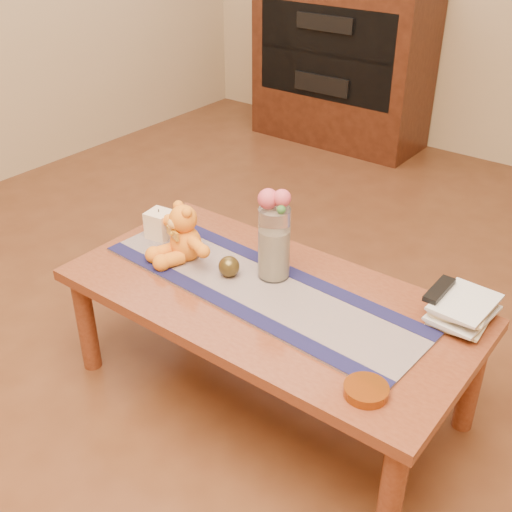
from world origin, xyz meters
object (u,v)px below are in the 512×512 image
Objects in this scene: amber_dish at (366,390)px; glass_vase at (274,243)px; book_bottom at (437,307)px; bronze_ball at (229,266)px; tv_remote at (439,290)px; pillar_candle at (160,224)px; teddy_bear at (185,232)px.

glass_vase is at bearing 149.44° from amber_dish.
book_bottom is at bearing 17.04° from glass_vase.
bronze_ball is 0.47× the size of tv_remote.
book_bottom is 1.39× the size of tv_remote.
glass_vase is (0.52, 0.04, 0.08)m from pillar_candle.
pillar_candle is 1.10m from amber_dish.
amber_dish is (1.06, -0.28, -0.05)m from pillar_candle.
amber_dish is at bearing -30.56° from glass_vase.
pillar_candle is at bearing -175.16° from teddy_bear.
pillar_candle is 0.66× the size of tv_remote.
glass_vase reaches higher than teddy_bear.
glass_vase is 2.09× the size of amber_dish.
bronze_ball reaches higher than amber_dish.
teddy_bear is 3.98× the size of bronze_ball.
amber_dish is (0.01, -0.49, 0.00)m from book_bottom.
book_bottom is (0.66, 0.26, -0.03)m from bronze_ball.
tv_remote is (0.54, 0.15, -0.05)m from glass_vase.
tv_remote is (0.00, -0.01, 0.07)m from book_bottom.
pillar_candle is 1.07m from tv_remote.
teddy_bear reaches higher than book_bottom.
glass_vase is (0.33, 0.09, 0.03)m from teddy_bear.
tv_remote is 0.48m from amber_dish.
bronze_ball is at bearing -161.71° from book_bottom.
amber_dish reaches higher than book_bottom.
bronze_ball is 0.71m from book_bottom.
book_bottom is at bearing 21.47° from bronze_ball.
pillar_candle is at bearing -175.67° from glass_vase.
bronze_ball is (-0.12, -0.10, -0.09)m from glass_vase.
glass_vase is 0.58m from book_bottom.
book_bottom is at bearing 10.94° from pillar_candle.
bronze_ball is at bearing 18.34° from teddy_bear.
teddy_bear is at bearing 178.29° from bronze_ball.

